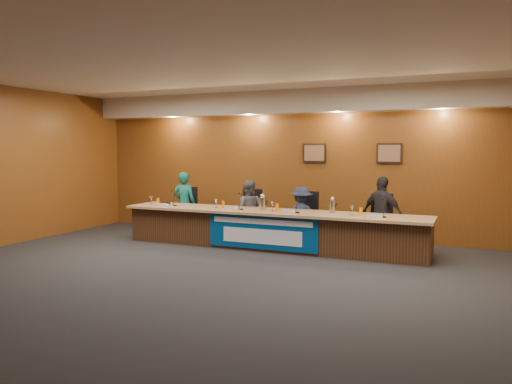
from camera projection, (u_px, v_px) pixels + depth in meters
floor at (211, 277)px, 7.58m from camera, size 10.00×10.00×0.00m
ceiling at (209, 63)px, 7.30m from camera, size 10.00×8.00×0.04m
wall_back at (297, 164)px, 11.08m from camera, size 10.00×0.04×3.20m
soffit at (294, 102)px, 10.74m from camera, size 10.00×0.50×0.50m
dais_body at (270, 231)px, 9.73m from camera, size 6.00×0.80×0.70m
dais_top at (269, 212)px, 9.66m from camera, size 6.10×0.95×0.05m
banner at (262, 232)px, 9.35m from camera, size 2.20×0.02×0.65m
banner_text_upper at (262, 222)px, 9.32m from camera, size 2.00×0.01×0.10m
banner_text_lower at (262, 237)px, 9.35m from camera, size 1.60×0.01×0.28m
wall_photo_left at (314, 153)px, 10.87m from camera, size 0.52×0.04×0.42m
wall_photo_right at (389, 153)px, 10.23m from camera, size 0.52×0.04×0.42m
panelist_a at (184, 204)px, 11.14m from camera, size 0.57×0.41×1.43m
panelist_b at (248, 210)px, 10.51m from camera, size 0.72×0.61×1.29m
panelist_c at (302, 216)px, 10.04m from camera, size 0.84×0.61×1.18m
panelist_d at (382, 214)px, 9.39m from camera, size 0.91×0.64×1.43m
office_chair_a at (187, 214)px, 11.25m from camera, size 0.62×0.62×0.08m
office_chair_b at (250, 218)px, 10.62m from camera, size 0.56×0.56×0.08m
office_chair_c at (303, 221)px, 10.14m from camera, size 0.61×0.61×0.08m
office_chair_d at (383, 226)px, 9.50m from camera, size 0.60×0.60×0.08m
nameplate_a at (162, 204)px, 10.31m from camera, size 0.24×0.08×0.10m
microphone_a at (175, 205)px, 10.43m from camera, size 0.07×0.07×0.02m
juice_glass_a at (158, 202)px, 10.58m from camera, size 0.06×0.06×0.15m
water_glass_a at (151, 200)px, 10.73m from camera, size 0.08×0.08×0.18m
nameplate_b at (230, 207)px, 9.76m from camera, size 0.24×0.08×0.10m
microphone_b at (242, 209)px, 9.78m from camera, size 0.07×0.07×0.02m
juice_glass_b at (223, 204)px, 10.02m from camera, size 0.06×0.06×0.15m
water_glass_b at (216, 203)px, 10.09m from camera, size 0.08×0.08×0.18m
nameplate_c at (287, 211)px, 9.21m from camera, size 0.24×0.08×0.10m
microphone_c at (298, 212)px, 9.27m from camera, size 0.07×0.07×0.02m
juice_glass_c at (277, 208)px, 9.49m from camera, size 0.06×0.06×0.15m
water_glass_c at (272, 206)px, 9.56m from camera, size 0.08×0.08×0.18m
nameplate_d at (375, 216)px, 8.58m from camera, size 0.24×0.08×0.10m
microphone_d at (384, 217)px, 8.66m from camera, size 0.07×0.07×0.02m
juice_glass_d at (361, 212)px, 8.88m from camera, size 0.06×0.06×0.15m
water_glass_d at (352, 210)px, 8.95m from camera, size 0.08×0.08×0.18m
carafe_mid at (263, 204)px, 9.77m from camera, size 0.13×0.13×0.24m
carafe_right at (332, 207)px, 9.24m from camera, size 0.11×0.11×0.25m
speakerphone at (166, 203)px, 10.70m from camera, size 0.32×0.32×0.05m
paper_stack at (375, 216)px, 8.78m from camera, size 0.26×0.33×0.01m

